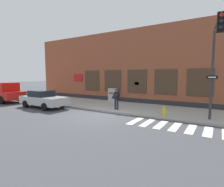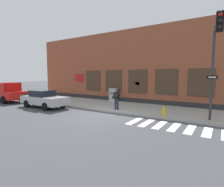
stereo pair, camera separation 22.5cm
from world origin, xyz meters
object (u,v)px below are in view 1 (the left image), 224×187
(red_truck, at_px, (5,92))
(fire_hydrant, at_px, (164,111))
(red_car, at_px, (43,99))
(busker, at_px, (116,98))
(utility_box, at_px, (112,95))
(traffic_light, at_px, (215,55))

(red_truck, xyz_separation_m, fire_hydrant, (16.74, 1.60, -0.59))
(red_car, height_order, busker, busker)
(red_car, distance_m, utility_box, 6.92)
(red_car, distance_m, busker, 6.63)
(traffic_light, relative_size, fire_hydrant, 7.90)
(red_truck, distance_m, fire_hydrant, 16.83)
(red_car, bearing_deg, busker, 18.26)
(red_truck, relative_size, utility_box, 3.96)
(red_car, xyz_separation_m, red_truck, (-6.53, 0.04, 0.29))
(red_car, height_order, red_truck, red_truck)
(busker, relative_size, fire_hydrant, 2.38)
(busker, relative_size, utility_box, 1.22)
(red_car, relative_size, red_truck, 0.85)
(red_car, xyz_separation_m, utility_box, (3.57, 5.92, 0.04))
(red_truck, relative_size, busker, 3.26)
(utility_box, bearing_deg, red_truck, -149.79)
(utility_box, bearing_deg, red_car, -121.13)
(traffic_light, xyz_separation_m, utility_box, (-9.37, 4.64, -3.12))
(traffic_light, height_order, utility_box, traffic_light)
(traffic_light, height_order, fire_hydrant, traffic_light)
(red_car, height_order, fire_hydrant, red_car)
(utility_box, relative_size, fire_hydrant, 1.96)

